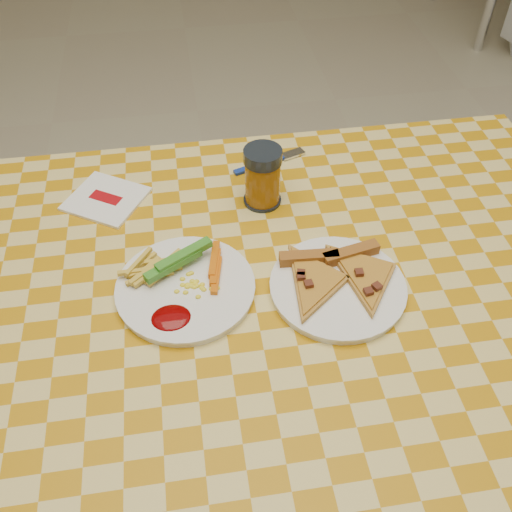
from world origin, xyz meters
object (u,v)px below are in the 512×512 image
(plate_left, at_px, (186,289))
(plate_right, at_px, (338,288))
(drink_glass, at_px, (263,177))
(table, at_px, (253,323))

(plate_left, xyz_separation_m, plate_right, (0.24, -0.04, 0.00))
(plate_right, height_order, drink_glass, drink_glass)
(table, bearing_deg, plate_right, -4.02)
(table, relative_size, plate_left, 5.80)
(table, xyz_separation_m, plate_left, (-0.11, 0.03, 0.08))
(table, distance_m, drink_glass, 0.27)
(plate_right, bearing_deg, table, 175.98)
(plate_right, bearing_deg, plate_left, 171.71)
(table, bearing_deg, drink_glass, 77.21)
(plate_right, xyz_separation_m, drink_glass, (-0.08, 0.24, 0.05))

